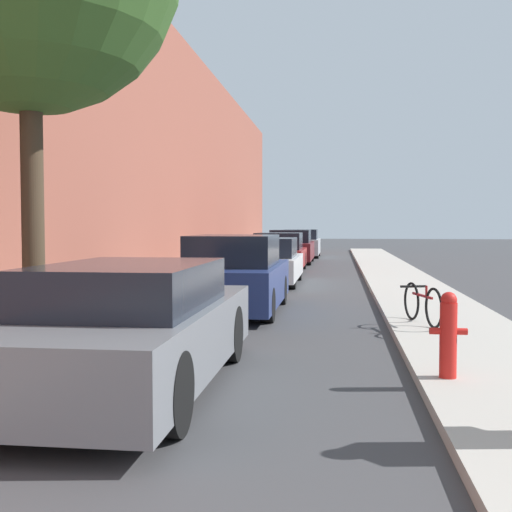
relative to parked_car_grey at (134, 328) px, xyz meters
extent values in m
plane|color=#3D3D3F|center=(0.98, 9.94, -0.64)|extent=(120.00, 120.00, 0.00)
cube|color=#ADA89E|center=(-1.92, 9.94, -0.58)|extent=(2.00, 52.00, 0.12)
cube|color=#ADA89E|center=(3.88, 9.94, -0.58)|extent=(2.00, 52.00, 0.12)
cube|color=brown|center=(-3.27, 9.94, 3.21)|extent=(0.70, 52.00, 7.70)
cylinder|color=black|center=(-0.75, 1.44, -0.29)|extent=(0.22, 0.69, 0.69)
cylinder|color=black|center=(0.75, 1.44, -0.29)|extent=(0.22, 0.69, 0.69)
cylinder|color=black|center=(0.75, -1.37, -0.29)|extent=(0.22, 0.69, 0.69)
cube|color=slate|center=(0.00, 0.04, -0.11)|extent=(1.70, 4.53, 0.67)
cube|color=black|center=(0.00, -0.14, 0.45)|extent=(1.50, 2.36, 0.44)
cylinder|color=black|center=(-0.68, 7.18, -0.33)|extent=(0.22, 0.61, 0.61)
cylinder|color=black|center=(0.86, 7.18, -0.33)|extent=(0.22, 0.61, 0.61)
cylinder|color=black|center=(-0.68, 4.62, -0.33)|extent=(0.22, 0.61, 0.61)
cylinder|color=black|center=(0.86, 4.62, -0.33)|extent=(0.22, 0.61, 0.61)
cube|color=navy|center=(0.09, 5.90, -0.10)|extent=(1.75, 4.13, 0.75)
cube|color=black|center=(0.09, 5.73, 0.56)|extent=(1.54, 2.15, 0.57)
cylinder|color=black|center=(-0.76, 13.04, -0.30)|extent=(0.22, 0.67, 0.67)
cylinder|color=black|center=(0.86, 13.04, -0.30)|extent=(0.22, 0.67, 0.67)
cylinder|color=black|center=(-0.76, 10.35, -0.30)|extent=(0.22, 0.67, 0.67)
cylinder|color=black|center=(0.86, 10.35, -0.30)|extent=(0.22, 0.67, 0.67)
cube|color=silver|center=(0.05, 11.70, -0.15)|extent=(1.85, 4.34, 0.60)
cube|color=black|center=(0.05, 11.53, 0.41)|extent=(1.63, 2.26, 0.53)
cylinder|color=black|center=(-0.84, 17.98, -0.31)|extent=(0.22, 0.65, 0.65)
cylinder|color=black|center=(0.76, 17.98, -0.31)|extent=(0.22, 0.65, 0.65)
cylinder|color=black|center=(-0.84, 15.53, -0.31)|extent=(0.22, 0.65, 0.65)
cylinder|color=black|center=(0.76, 15.53, -0.31)|extent=(0.22, 0.65, 0.65)
cube|color=maroon|center=(-0.04, 16.75, -0.15)|extent=(1.81, 3.95, 0.62)
cube|color=black|center=(-0.04, 16.60, 0.46)|extent=(1.59, 2.05, 0.59)
cylinder|color=black|center=(-0.78, 23.02, -0.31)|extent=(0.22, 0.65, 0.65)
cylinder|color=black|center=(0.86, 23.02, -0.31)|extent=(0.22, 0.65, 0.65)
cylinder|color=black|center=(-0.78, 20.21, -0.31)|extent=(0.22, 0.65, 0.65)
cylinder|color=black|center=(0.86, 20.21, -0.31)|extent=(0.22, 0.65, 0.65)
cube|color=maroon|center=(0.04, 21.62, -0.09)|extent=(1.86, 4.54, 0.73)
cube|color=black|center=(0.04, 21.43, 0.55)|extent=(1.64, 2.36, 0.55)
cylinder|color=black|center=(-0.61, 28.19, -0.34)|extent=(0.22, 0.60, 0.60)
cylinder|color=black|center=(1.01, 28.19, -0.34)|extent=(0.22, 0.60, 0.60)
cylinder|color=black|center=(-0.61, 25.48, -0.34)|extent=(0.22, 0.60, 0.60)
cylinder|color=black|center=(1.01, 25.48, -0.34)|extent=(0.22, 0.60, 0.60)
cube|color=silver|center=(0.20, 26.84, -0.09)|extent=(1.85, 4.37, 0.77)
cube|color=black|center=(0.20, 26.66, 0.55)|extent=(1.63, 2.27, 0.51)
cylinder|color=#423323|center=(-1.53, 0.92, 1.32)|extent=(0.26, 0.26, 3.67)
cylinder|color=red|center=(3.18, 0.43, -0.13)|extent=(0.17, 0.17, 0.77)
sphere|color=red|center=(3.18, 0.43, 0.28)|extent=(0.17, 0.17, 0.17)
cylinder|color=red|center=(3.05, 0.43, -0.04)|extent=(0.11, 0.07, 0.07)
cylinder|color=red|center=(3.32, 0.43, -0.04)|extent=(0.11, 0.07, 0.07)
torus|color=black|center=(3.27, 4.44, -0.21)|extent=(0.20, 0.61, 0.62)
torus|color=black|center=(3.50, 3.57, -0.21)|extent=(0.20, 0.61, 0.62)
cube|color=maroon|center=(3.38, 4.01, -0.07)|extent=(0.23, 0.74, 0.04)
cylinder|color=maroon|center=(3.42, 3.85, 0.02)|extent=(0.04, 0.04, 0.17)
cube|color=black|center=(3.29, 4.37, 0.04)|extent=(0.43, 0.15, 0.04)
camera|label=1|loc=(2.05, -6.26, 1.05)|focal=44.86mm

